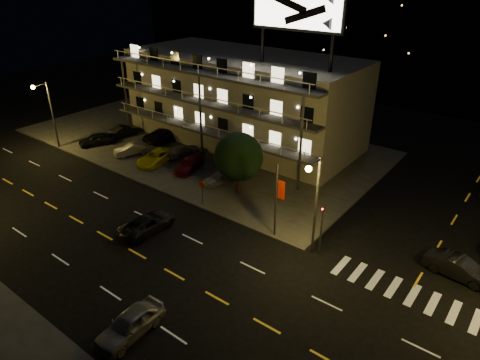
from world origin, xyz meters
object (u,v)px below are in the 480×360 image
Objects in this scene: road_car_east at (130,324)px; lot_car_7 at (183,151)px; tree at (238,158)px; lot_car_2 at (156,157)px; side_car_0 at (459,268)px; road_car_west at (147,224)px; lot_car_4 at (220,178)px.

lot_car_7 is at bearing 125.02° from road_car_east.
road_car_east is (5.69, -17.82, -2.94)m from tree.
tree is at bearing -7.09° from lot_car_2.
lot_car_7 is 0.96× the size of side_car_0.
side_car_0 is at bearing -178.11° from lot_car_7.
side_car_0 is 0.93× the size of road_car_west.
side_car_0 is 1.02× the size of road_car_east.
lot_car_2 reaches higher than lot_car_7.
lot_car_4 is 0.72× the size of road_car_west.
tree is at bearing 95.46° from side_car_0.
lot_car_4 is 10.05m from road_car_west.
lot_car_2 is at bearing 131.51° from road_car_east.
lot_car_7 is at bearing 90.06° from side_car_0.
road_car_east reaches higher than lot_car_4.
tree reaches higher than side_car_0.
lot_car_4 is at bearing -84.98° from road_car_west.
road_car_east is 11.14m from road_car_west.
tree is at bearing -99.99° from road_car_west.
road_car_west is (-21.81, -9.39, -0.07)m from side_car_0.
tree is 20.07m from side_car_0.
lot_car_2 is 24.50m from road_car_east.
side_car_0 reaches higher than road_car_west.
road_car_east is (17.02, -17.63, -0.06)m from lot_car_2.
side_car_0 is (19.85, -0.33, -2.95)m from tree.
lot_car_7 is (-7.73, 2.73, 0.03)m from lot_car_4.
lot_car_4 is 0.77× the size of side_car_0.
side_car_0 is at bearing -0.96° from tree.
lot_car_7 is 26.29m from road_car_east.
lot_car_2 is 1.12× the size of lot_car_7.
lot_car_7 is at bearing 177.19° from lot_car_4.
road_car_east reaches higher than road_car_west.
lot_car_2 reaches higher than road_car_west.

